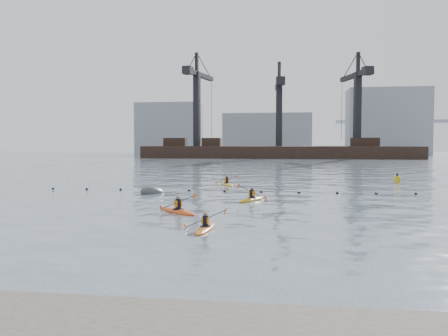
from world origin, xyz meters
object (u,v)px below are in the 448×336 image
at_px(kayaker_2, 178,211).
at_px(mooring_buoy, 153,193).
at_px(kayaker_0, 205,228).
at_px(kayaker_5, 227,184).
at_px(kayaker_3, 252,199).
at_px(nav_buoy, 397,179).

distance_m(kayaker_2, mooring_buoy, 10.77).
relative_size(kayaker_0, kayaker_5, 0.91).
bearing_deg(mooring_buoy, kayaker_2, -65.51).
bearing_deg(kayaker_5, kayaker_3, -98.27).
distance_m(kayaker_0, nav_buoy, 31.91).
xyz_separation_m(kayaker_2, nav_buoy, (17.07, 23.24, 0.23)).
bearing_deg(kayaker_3, kayaker_5, 130.31).
height_order(kayaker_2, kayaker_5, kayaker_2).
bearing_deg(kayaker_0, kayaker_3, 87.69).
relative_size(kayaker_3, kayaker_5, 1.03).
relative_size(kayaker_3, mooring_buoy, 1.51).
bearing_deg(kayaker_5, mooring_buoy, -145.33).
relative_size(kayaker_0, kayaker_2, 1.01).
bearing_deg(mooring_buoy, nav_buoy, 31.99).
distance_m(kayaker_0, kayaker_3, 11.55).
xyz_separation_m(mooring_buoy, nav_buoy, (21.53, 13.44, 0.34)).
relative_size(kayaker_2, nav_buoy, 2.65).
bearing_deg(nav_buoy, mooring_buoy, -148.01).
xyz_separation_m(kayaker_0, nav_buoy, (14.51, 28.42, 0.25)).
bearing_deg(nav_buoy, kayaker_5, -162.23).
distance_m(kayaker_5, nav_buoy, 17.53).
bearing_deg(mooring_buoy, kayaker_5, 59.14).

